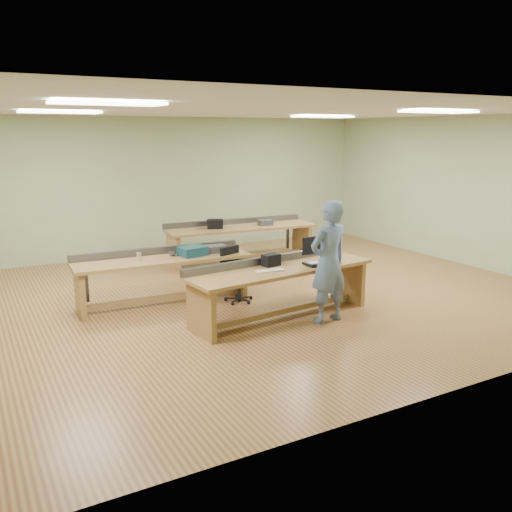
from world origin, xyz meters
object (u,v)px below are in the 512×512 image
laptop_base (317,264)px  drinks_can (139,257)px  workbench_mid (162,270)px  person (329,262)px  mug (173,253)px  camera_bag (271,260)px  workbench_front (280,280)px  task_chair (237,282)px  workbench_back (240,235)px  parts_bin_grey (213,249)px  parts_bin_teal (193,251)px

laptop_base → drinks_can: drinks_can is taller
workbench_mid → person: person is taller
mug → drinks_can: 0.57m
camera_bag → drinks_can: (-1.61, 1.24, -0.02)m
workbench_front → person: 0.77m
task_chair → camera_bag: bearing=-100.8°
laptop_base → mug: mug is taller
laptop_base → task_chair: bearing=126.4°
workbench_back → drinks_can: (-2.78, -2.03, 0.25)m
task_chair → person: bearing=-85.1°
person → parts_bin_grey: person is taller
person → laptop_base: 0.38m
workbench_back → laptop_base: 3.61m
task_chair → drinks_can: drinks_can is taller
workbench_front → person: size_ratio=1.69×
workbench_front → workbench_mid: bearing=125.8°
workbench_mid → parts_bin_grey: same height
mug → drinks_can: size_ratio=0.84×
person → drinks_can: size_ratio=13.49×
workbench_mid → parts_bin_teal: parts_bin_teal is taller
workbench_mid → task_chair: size_ratio=3.16×
workbench_back → drinks_can: drinks_can is taller
workbench_front → mug: bearing=120.8°
workbench_back → parts_bin_grey: size_ratio=7.93×
parts_bin_grey → workbench_front: bearing=-73.1°
task_chair → laptop_base: bearing=-76.4°
workbench_back → camera_bag: (-1.17, -3.27, 0.27)m
mug → workbench_front: bearing=-52.9°
workbench_front → mug: size_ratio=27.00×
workbench_mid → mug: 0.31m
laptop_base → drinks_can: size_ratio=2.63×
workbench_mid → mug: (0.19, 0.03, 0.24)m
parts_bin_teal → mug: 0.32m
task_chair → parts_bin_teal: 0.86m
drinks_can → workbench_front: bearing=-39.9°
person → workbench_back: bearing=-106.0°
parts_bin_grey → mug: 0.68m
drinks_can → laptop_base: bearing=-34.5°
person → mug: person is taller
workbench_front → parts_bin_teal: parts_bin_teal is taller
camera_bag → parts_bin_teal: 1.40m
camera_bag → drinks_can: bearing=133.4°
workbench_front → drinks_can: 2.20m
parts_bin_grey → mug: size_ratio=3.64×
person → drinks_can: person is taller
parts_bin_teal → parts_bin_grey: (0.39, 0.08, -0.02)m
parts_bin_teal → person: bearing=-54.2°
workbench_back → parts_bin_teal: parts_bin_teal is taller
workbench_front → camera_bag: size_ratio=11.67×
laptop_base → mug: (-1.66, 1.59, 0.02)m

